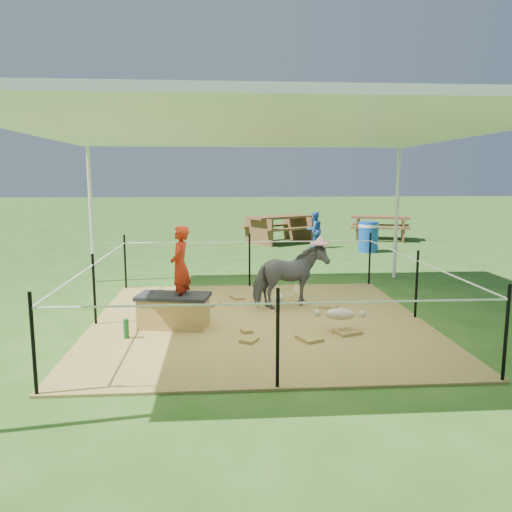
{
  "coord_description": "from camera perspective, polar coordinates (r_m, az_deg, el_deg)",
  "views": [
    {
      "loc": [
        -0.53,
        -6.76,
        2.02
      ],
      "look_at": [
        0.0,
        0.6,
        0.85
      ],
      "focal_mm": 35.0,
      "sensor_mm": 36.0,
      "label": 1
    }
  ],
  "objects": [
    {
      "name": "picnic_table_near",
      "position": [
        15.55,
        2.62,
        3.07
      ],
      "size": [
        2.45,
        2.26,
        0.83
      ],
      "primitive_type": "cube",
      "rotation": [
        0.0,
        0.0,
        0.55
      ],
      "color": "brown",
      "rests_on": "ground"
    },
    {
      "name": "foal",
      "position": [
        6.57,
        9.6,
        -6.3
      ],
      "size": [
        1.06,
        0.74,
        0.54
      ],
      "primitive_type": null,
      "rotation": [
        0.0,
        0.0,
        -0.23
      ],
      "color": "tan",
      "rests_on": "hay_patch"
    },
    {
      "name": "ground",
      "position": [
        7.07,
        0.35,
        -7.58
      ],
      "size": [
        90.0,
        90.0,
        0.0
      ],
      "primitive_type": "plane",
      "color": "#2D5919",
      "rests_on": "ground"
    },
    {
      "name": "canopy_tent",
      "position": [
        6.81,
        0.38,
        14.67
      ],
      "size": [
        6.3,
        6.3,
        2.9
      ],
      "color": "silver",
      "rests_on": "ground"
    },
    {
      "name": "hay_patch",
      "position": [
        7.07,
        0.35,
        -7.46
      ],
      "size": [
        4.6,
        4.6,
        0.03
      ],
      "primitive_type": "cube",
      "color": "brown",
      "rests_on": "ground"
    },
    {
      "name": "pink_hat",
      "position": [
        7.56,
        3.94,
        1.77
      ],
      "size": [
        0.3,
        0.3,
        0.14
      ],
      "primitive_type": "cylinder",
      "color": "pink",
      "rests_on": "pony"
    },
    {
      "name": "dark_cloth",
      "position": [
        6.75,
        -9.43,
        -4.56
      ],
      "size": [
        1.02,
        0.65,
        0.05
      ],
      "primitive_type": "cube",
      "rotation": [
        0.0,
        0.0,
        -0.18
      ],
      "color": "black",
      "rests_on": "straw_bale"
    },
    {
      "name": "straw_bale",
      "position": [
        6.81,
        -9.38,
        -6.37
      ],
      "size": [
        0.95,
        0.6,
        0.39
      ],
      "primitive_type": "cube",
      "rotation": [
        0.0,
        0.0,
        -0.18
      ],
      "color": "#A47F3B",
      "rests_on": "hay_patch"
    },
    {
      "name": "trash_barrel",
      "position": [
        13.91,
        12.71,
        2.15
      ],
      "size": [
        0.56,
        0.56,
        0.82
      ],
      "primitive_type": "cylinder",
      "rotation": [
        0.0,
        0.0,
        -0.05
      ],
      "color": "#1649A8",
      "rests_on": "ground"
    },
    {
      "name": "rope_fence",
      "position": [
        6.92,
        0.36,
        -2.47
      ],
      "size": [
        4.54,
        4.54,
        1.0
      ],
      "color": "black",
      "rests_on": "ground"
    },
    {
      "name": "picnic_table_far",
      "position": [
        16.76,
        14.01,
        3.13
      ],
      "size": [
        2.16,
        1.83,
        0.76
      ],
      "primitive_type": "cube",
      "rotation": [
        0.0,
        0.0,
        -0.32
      ],
      "color": "brown",
      "rests_on": "ground"
    },
    {
      "name": "woman",
      "position": [
        6.65,
        -8.68,
        -0.29
      ],
      "size": [
        0.32,
        0.43,
        1.07
      ],
      "primitive_type": "imported",
      "rotation": [
        0.0,
        0.0,
        -1.75
      ],
      "color": "#A82210",
      "rests_on": "straw_bale"
    },
    {
      "name": "distant_person",
      "position": [
        14.46,
        6.7,
        3.0
      ],
      "size": [
        0.62,
        0.57,
        1.04
      ],
      "primitive_type": "imported",
      "rotation": [
        0.0,
        0.0,
        3.56
      ],
      "color": "blue",
      "rests_on": "ground"
    },
    {
      "name": "green_bottle",
      "position": [
        6.48,
        -14.62,
        -8.04
      ],
      "size": [
        0.08,
        0.08,
        0.25
      ],
      "primitive_type": "cylinder",
      "rotation": [
        0.0,
        0.0,
        -0.18
      ],
      "color": "#166625",
      "rests_on": "hay_patch"
    },
    {
      "name": "pony",
      "position": [
        7.65,
        3.89,
        -2.36
      ],
      "size": [
        1.26,
        0.92,
        0.97
      ],
      "primitive_type": "imported",
      "rotation": [
        0.0,
        0.0,
        1.97
      ],
      "color": "#4C4C51",
      "rests_on": "hay_patch"
    }
  ]
}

